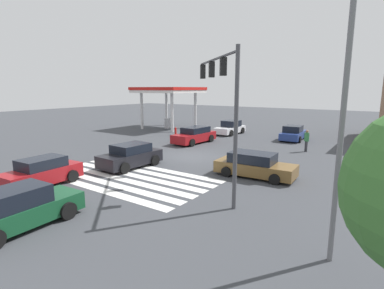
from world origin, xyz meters
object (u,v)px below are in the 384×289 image
object	(u,v)px
car_6	(293,133)
car_2	(230,128)
car_1	(20,209)
traffic_signal_mast	(221,90)
car_3	(254,165)
car_5	(194,135)
street_light_pole_a	(347,76)
fire_hydrant	(176,131)
car_4	(42,172)
car_0	(131,156)
pedestrian	(307,139)

from	to	relation	value
car_6	car_2	bearing A→B (deg)	86.37
car_1	car_2	xyz separation A→B (m)	(-4.54, 25.56, -0.02)
traffic_signal_mast	car_3	distance (m)	5.62
car_5	street_light_pole_a	distance (m)	20.94
car_5	traffic_signal_mast	bearing A→B (deg)	43.01
car_6	fire_hydrant	distance (m)	12.62
car_2	car_3	distance (m)	16.91
traffic_signal_mast	car_4	world-z (taller)	traffic_signal_mast
car_0	pedestrian	distance (m)	14.40
car_4	pedestrian	world-z (taller)	pedestrian
car_1	car_2	distance (m)	25.96
traffic_signal_mast	car_4	bearing A→B (deg)	74.64
car_4	pedestrian	bearing A→B (deg)	147.56
car_6	car_0	bearing A→B (deg)	157.66
car_3	fire_hydrant	bearing A→B (deg)	140.58
car_3	street_light_pole_a	bearing A→B (deg)	-55.01
car_0	car_3	bearing A→B (deg)	111.95
car_3	fire_hydrant	distance (m)	17.19
traffic_signal_mast	car_1	world-z (taller)	traffic_signal_mast
traffic_signal_mast	car_5	xyz separation A→B (m)	(-8.77, 10.58, -4.38)
car_1	car_2	bearing A→B (deg)	7.12
car_4	car_2	bearing A→B (deg)	177.10
pedestrian	street_light_pole_a	world-z (taller)	street_light_pole_a
car_6	street_light_pole_a	bearing A→B (deg)	-164.36
traffic_signal_mast	car_2	distance (m)	20.18
car_0	car_5	xyz separation A→B (m)	(-1.53, 9.80, -0.00)
traffic_signal_mast	fire_hydrant	bearing A→B (deg)	-0.40
car_2	car_6	size ratio (longest dim) A/B	0.98
car_0	car_5	size ratio (longest dim) A/B	0.87
car_1	pedestrian	bearing A→B (deg)	-17.31
car_0	fire_hydrant	size ratio (longest dim) A/B	5.05
traffic_signal_mast	car_2	xyz separation A→B (m)	(-8.64, 17.69, -4.42)
street_light_pole_a	car_4	bearing A→B (deg)	-175.42
car_0	car_5	world-z (taller)	car_0
car_5	car_2	bearing A→B (deg)	-177.66
car_5	street_light_pole_a	world-z (taller)	street_light_pole_a
car_4	car_1	bearing A→B (deg)	49.20
traffic_signal_mast	car_0	bearing A→B (deg)	38.89
car_0	car_4	size ratio (longest dim) A/B	1.03
car_6	fire_hydrant	size ratio (longest dim) A/B	5.22
car_3	car_1	bearing A→B (deg)	-114.93
car_5	car_6	xyz separation A→B (m)	(7.30, 7.09, -0.06)
car_3	car_5	world-z (taller)	car_5
car_1	car_5	bearing A→B (deg)	11.24
fire_hydrant	car_1	bearing A→B (deg)	-66.54
street_light_pole_a	fire_hydrant	xyz separation A→B (m)	(-19.32, 17.18, -5.09)
car_4	pedestrian	distance (m)	19.62
car_5	fire_hydrant	world-z (taller)	car_5
car_0	car_4	xyz separation A→B (m)	(-1.05, -5.49, -0.02)
car_2	pedestrian	size ratio (longest dim) A/B	2.42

